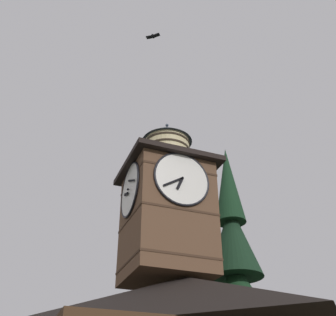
# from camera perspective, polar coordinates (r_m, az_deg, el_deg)

# --- Properties ---
(clock_tower) EXTENTS (4.20, 4.20, 8.14)m
(clock_tower) POSITION_cam_1_polar(r_m,az_deg,el_deg) (19.56, -0.19, -6.38)
(clock_tower) COLOR brown
(clock_tower) RESTS_ON building_main
(pine_tree_behind) EXTENTS (5.96, 5.96, 15.54)m
(pine_tree_behind) POSITION_cam_1_polar(r_m,az_deg,el_deg) (22.83, 1.71, -19.83)
(pine_tree_behind) COLOR #473323
(pine_tree_behind) RESTS_ON ground_plane
(pine_tree_aside) EXTENTS (6.02, 6.02, 17.75)m
(pine_tree_aside) POSITION_cam_1_polar(r_m,az_deg,el_deg) (25.24, 9.49, -19.78)
(pine_tree_aside) COLOR #473323
(pine_tree_aside) RESTS_ON ground_plane
(moon) EXTENTS (2.35, 2.35, 2.35)m
(moon) POSITION_cam_1_polar(r_m,az_deg,el_deg) (57.26, -2.58, -18.13)
(moon) COLOR silver
(flying_bird_high) EXTENTS (0.64, 0.58, 0.15)m
(flying_bird_high) POSITION_cam_1_polar(r_m,az_deg,el_deg) (21.30, -2.03, 16.03)
(flying_bird_high) COLOR black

